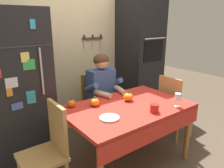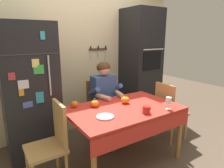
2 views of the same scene
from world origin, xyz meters
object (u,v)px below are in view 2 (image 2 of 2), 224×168
(chair_behind_person, at_px, (100,105))
(seated_person, at_px, (106,95))
(pumpkin_large, at_px, (95,103))
(refrigerator, at_px, (29,91))
(wall_oven, at_px, (140,67))
(pumpkin_medium, at_px, (125,100))
(serving_tray, at_px, (105,117))
(wine_glass, at_px, (169,101))
(chair_right_side, at_px, (168,109))
(coffee_mug, at_px, (146,110))
(dining_table, at_px, (124,114))
(pumpkin_small, at_px, (74,104))
(chair_left_side, at_px, (52,141))

(chair_behind_person, height_order, seated_person, seated_person)
(chair_behind_person, distance_m, pumpkin_large, 0.72)
(refrigerator, relative_size, chair_behind_person, 1.94)
(pumpkin_large, bearing_deg, wall_oven, 26.80)
(pumpkin_medium, height_order, serving_tray, pumpkin_medium)
(wine_glass, bearing_deg, wall_oven, 63.35)
(wall_oven, bearing_deg, refrigerator, -178.86)
(chair_behind_person, distance_m, chair_right_side, 1.09)
(chair_right_side, height_order, pumpkin_medium, chair_right_side)
(chair_right_side, bearing_deg, coffee_mug, -156.24)
(chair_behind_person, relative_size, coffee_mug, 7.92)
(dining_table, xyz_separation_m, pumpkin_small, (-0.52, 0.37, 0.13))
(wall_oven, height_order, pumpkin_large, wall_oven)
(chair_right_side, relative_size, pumpkin_large, 8.50)
(chair_right_side, height_order, wine_glass, chair_right_side)
(coffee_mug, relative_size, serving_tray, 0.58)
(dining_table, height_order, pumpkin_medium, pumpkin_medium)
(wall_oven, height_order, chair_behind_person, wall_oven)
(wine_glass, height_order, pumpkin_small, wine_glass)
(seated_person, height_order, chair_left_side, seated_person)
(chair_right_side, distance_m, pumpkin_small, 1.48)
(chair_behind_person, bearing_deg, pumpkin_small, -145.27)
(wine_glass, relative_size, pumpkin_small, 1.50)
(chair_behind_person, bearing_deg, dining_table, -96.32)
(refrigerator, bearing_deg, pumpkin_small, -49.89)
(coffee_mug, height_order, pumpkin_large, pumpkin_large)
(chair_right_side, xyz_separation_m, serving_tray, (-1.26, -0.19, 0.24))
(chair_behind_person, distance_m, wine_glass, 1.22)
(wine_glass, bearing_deg, chair_left_side, 161.31)
(dining_table, relative_size, seated_person, 1.12)
(pumpkin_large, bearing_deg, dining_table, -39.51)
(wall_oven, bearing_deg, chair_left_side, -157.43)
(dining_table, bearing_deg, pumpkin_large, 140.49)
(chair_left_side, xyz_separation_m, coffee_mug, (1.01, -0.40, 0.27))
(dining_table, bearing_deg, seated_person, 81.73)
(seated_person, xyz_separation_m, chair_left_side, (-0.99, -0.49, -0.23))
(pumpkin_medium, bearing_deg, wine_glass, -56.45)
(chair_right_side, distance_m, pumpkin_large, 1.24)
(chair_right_side, bearing_deg, wall_oven, 80.11)
(dining_table, height_order, wine_glass, wine_glass)
(pumpkin_large, bearing_deg, refrigerator, 135.67)
(chair_behind_person, bearing_deg, pumpkin_large, -124.89)
(seated_person, distance_m, chair_left_side, 1.13)
(chair_left_side, distance_m, serving_tray, 0.63)
(pumpkin_large, relative_size, pumpkin_small, 1.04)
(coffee_mug, bearing_deg, chair_left_side, 158.54)
(dining_table, xyz_separation_m, pumpkin_large, (-0.30, 0.24, 0.13))
(refrigerator, relative_size, seated_person, 1.45)
(chair_left_side, height_order, serving_tray, chair_left_side)
(chair_left_side, distance_m, pumpkin_small, 0.53)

